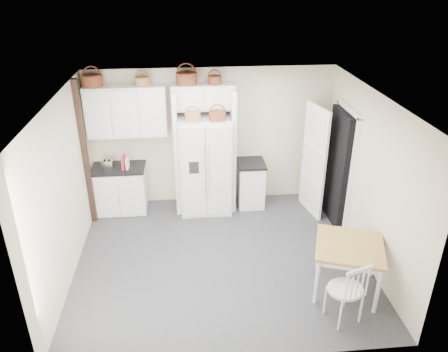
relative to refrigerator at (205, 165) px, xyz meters
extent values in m
plane|color=#2A2C32|center=(0.15, -1.62, -0.90)|extent=(4.50, 4.50, 0.00)
plane|color=white|center=(0.15, -1.62, 1.70)|extent=(4.50, 4.50, 0.00)
plane|color=beige|center=(0.15, 0.38, 0.40)|extent=(4.50, 0.00, 4.50)
plane|color=beige|center=(-2.10, -1.62, 0.40)|extent=(0.00, 4.00, 4.00)
plane|color=beige|center=(2.40, -1.62, 0.40)|extent=(0.00, 4.00, 4.00)
cube|color=silver|center=(0.00, 0.00, 0.00)|extent=(0.93, 0.74, 1.79)
cube|color=silver|center=(-1.58, 0.08, -0.47)|extent=(0.92, 0.58, 0.85)
cube|color=silver|center=(0.87, 0.08, -0.47)|extent=(0.48, 0.57, 0.84)
cube|color=olive|center=(1.85, -2.51, -0.52)|extent=(1.15, 1.15, 0.75)
cube|color=silver|center=(1.62, -3.07, -0.42)|extent=(0.58, 0.55, 0.96)
cube|color=black|center=(-1.58, 0.08, -0.03)|extent=(0.96, 0.62, 0.04)
cube|color=black|center=(0.87, 0.08, -0.03)|extent=(0.52, 0.61, 0.04)
cube|color=silver|center=(-1.76, 0.03, 0.07)|extent=(0.25, 0.18, 0.16)
cube|color=#BD253A|center=(-1.46, 0.00, 0.13)|extent=(0.07, 0.18, 0.26)
cube|color=white|center=(-1.40, 0.00, 0.10)|extent=(0.05, 0.15, 0.22)
cylinder|color=#553216|center=(-1.86, 0.21, 1.55)|extent=(0.34, 0.34, 0.19)
cylinder|color=brown|center=(-1.04, 0.21, 1.53)|extent=(0.25, 0.25, 0.14)
cylinder|color=#553216|center=(-0.28, 0.21, 1.56)|extent=(0.36, 0.36, 0.20)
cylinder|color=#553216|center=(0.21, 0.21, 1.52)|extent=(0.24, 0.24, 0.14)
cylinder|color=brown|center=(-0.20, -0.10, 0.97)|extent=(0.27, 0.27, 0.14)
cylinder|color=#553216|center=(0.22, -0.10, 0.97)|extent=(0.29, 0.29, 0.16)
cube|color=silver|center=(-1.35, 0.21, 1.00)|extent=(1.40, 0.34, 0.90)
cube|color=silver|center=(0.00, 0.21, 1.23)|extent=(1.12, 0.34, 0.45)
cube|color=silver|center=(-0.51, 0.08, 0.25)|extent=(0.08, 0.60, 2.30)
cube|color=silver|center=(0.51, 0.08, 0.25)|extent=(0.08, 0.60, 2.30)
cube|color=black|center=(-2.05, -0.27, 0.40)|extent=(0.09, 0.09, 2.60)
cube|color=black|center=(2.31, -0.62, 0.13)|extent=(0.18, 0.85, 2.05)
cube|color=white|center=(1.95, -0.28, 0.13)|extent=(0.21, 0.79, 2.05)
camera|label=1|loc=(-0.34, -7.28, 3.33)|focal=35.00mm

